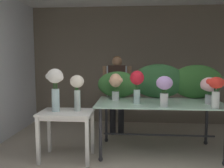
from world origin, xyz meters
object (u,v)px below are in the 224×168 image
(vase_blush_ranunculus, at_px, (209,87))
(vase_white_roses_tall, at_px, (55,84))
(vase_scarlet_tulips, at_px, (216,88))
(vase_peach_freesia, at_px, (116,84))
(florist, at_px, (117,87))
(vase_cream_lisianthus_tall, at_px, (77,88))
(side_table_white, at_px, (66,118))
(vase_crimson_dahlias, at_px, (137,82))
(vase_lilac_peonies, at_px, (164,87))
(display_table_glass, at_px, (159,109))

(vase_blush_ranunculus, distance_m, vase_white_roses_tall, 2.35)
(vase_scarlet_tulips, height_order, vase_peach_freesia, vase_peach_freesia)
(florist, relative_size, vase_cream_lisianthus_tall, 2.91)
(florist, xyz_separation_m, vase_white_roses_tall, (-0.86, -1.22, 0.18))
(vase_white_roses_tall, xyz_separation_m, vase_cream_lisianthus_tall, (0.32, 0.05, -0.06))
(side_table_white, distance_m, vase_blush_ranunculus, 2.24)
(florist, relative_size, vase_scarlet_tulips, 3.59)
(side_table_white, bearing_deg, vase_peach_freesia, 34.02)
(vase_white_roses_tall, distance_m, vase_cream_lisianthus_tall, 0.33)
(side_table_white, distance_m, florist, 1.45)
(side_table_white, height_order, vase_crimson_dahlias, vase_crimson_dahlias)
(side_table_white, xyz_separation_m, vase_blush_ranunculus, (2.18, 0.26, 0.47))
(florist, relative_size, vase_lilac_peonies, 3.57)
(vase_blush_ranunculus, relative_size, vase_cream_lisianthus_tall, 0.76)
(vase_scarlet_tulips, distance_m, vase_cream_lisianthus_tall, 2.01)
(display_table_glass, xyz_separation_m, vase_white_roses_tall, (-1.59, -0.38, 0.43))
(vase_blush_ranunculus, height_order, vase_white_roses_tall, vase_white_roses_tall)
(vase_scarlet_tulips, bearing_deg, vase_crimson_dahlias, 166.59)
(florist, distance_m, vase_peach_freesia, 0.75)
(vase_crimson_dahlias, bearing_deg, vase_blush_ranunculus, 2.92)
(vase_scarlet_tulips, xyz_separation_m, vase_lilac_peonies, (-0.70, 0.07, -0.00))
(vase_crimson_dahlias, height_order, vase_white_roses_tall, vase_white_roses_tall)
(side_table_white, relative_size, vase_blush_ranunculus, 1.93)
(vase_peach_freesia, height_order, vase_lilac_peonies, vase_peach_freesia)
(display_table_glass, relative_size, vase_scarlet_tulips, 4.52)
(vase_peach_freesia, bearing_deg, vase_scarlet_tulips, -20.66)
(vase_blush_ranunculus, height_order, vase_cream_lisianthus_tall, vase_cream_lisianthus_tall)
(florist, distance_m, vase_white_roses_tall, 1.50)
(florist, relative_size, vase_crimson_dahlias, 3.10)
(vase_crimson_dahlias, relative_size, vase_cream_lisianthus_tall, 0.94)
(display_table_glass, height_order, vase_blush_ranunculus, vase_blush_ranunculus)
(vase_peach_freesia, bearing_deg, vase_cream_lisianthus_tall, -142.40)
(display_table_glass, xyz_separation_m, vase_scarlet_tulips, (0.73, -0.43, 0.40))
(vase_peach_freesia, bearing_deg, display_table_glass, -8.95)
(vase_white_roses_tall, bearing_deg, vase_crimson_dahlias, 9.49)
(vase_white_roses_tall, bearing_deg, side_table_white, 0.15)
(vase_scarlet_tulips, relative_size, vase_cream_lisianthus_tall, 0.81)
(display_table_glass, height_order, vase_peach_freesia, vase_peach_freesia)
(vase_scarlet_tulips, bearing_deg, vase_blush_ranunculus, 87.64)
(display_table_glass, bearing_deg, vase_crimson_dahlias, -154.92)
(display_table_glass, relative_size, vase_crimson_dahlias, 3.90)
(vase_blush_ranunculus, bearing_deg, vase_scarlet_tulips, -92.36)
(side_table_white, relative_size, vase_white_roses_tall, 1.24)
(vase_lilac_peonies, xyz_separation_m, vase_white_roses_tall, (-1.62, -0.01, 0.03))
(vase_lilac_peonies, distance_m, vase_white_roses_tall, 1.62)
(vase_scarlet_tulips, bearing_deg, vase_white_roses_tall, 178.62)
(vase_scarlet_tulips, distance_m, vase_lilac_peonies, 0.71)
(vase_scarlet_tulips, height_order, vase_lilac_peonies, vase_lilac_peonies)
(display_table_glass, bearing_deg, vase_scarlet_tulips, -30.56)
(display_table_glass, distance_m, vase_crimson_dahlias, 0.60)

